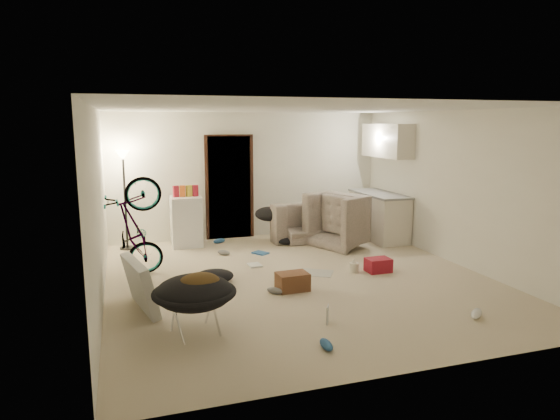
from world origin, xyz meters
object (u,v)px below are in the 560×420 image
object	(u,v)px
sofa	(314,224)
tv_box	(140,285)
mini_fridge	(186,221)
juicer	(354,267)
saucer_chair	(195,300)
drink_case_a	(293,282)
floor_lamp	(124,178)
armchair	(349,225)
kitchen_counter	(379,217)
bicycle	(136,250)
drink_case_b	(378,265)

from	to	relation	value
sofa	tv_box	world-z (taller)	tv_box
mini_fridge	juicer	size ratio (longest dim) A/B	4.43
saucer_chair	drink_case_a	distance (m)	1.85
floor_lamp	saucer_chair	xyz separation A→B (m)	(0.64, -4.15, -0.92)
armchair	juicer	world-z (taller)	armchair
saucer_chair	floor_lamp	bearing A→B (deg)	98.78
saucer_chair	tv_box	distance (m)	1.07
mini_fridge	drink_case_a	bearing A→B (deg)	-69.77
kitchen_counter	saucer_chair	bearing A→B (deg)	-140.11
armchair	tv_box	distance (m)	4.63
bicycle	juicer	world-z (taller)	bicycle
armchair	mini_fridge	xyz separation A→B (m)	(-3.01, 0.77, 0.10)
bicycle	drink_case_b	world-z (taller)	bicycle
floor_lamp	bicycle	world-z (taller)	floor_lamp
bicycle	mini_fridge	world-z (taller)	mini_fridge
sofa	drink_case_b	size ratio (longest dim) A/B	5.20
armchair	bicycle	distance (m)	4.08
floor_lamp	armchair	xyz separation A→B (m)	(4.08, -0.87, -0.94)
floor_lamp	tv_box	size ratio (longest dim) A/B	1.86
sofa	drink_case_b	xyz separation A→B (m)	(0.08, -2.50, -0.17)
mini_fridge	drink_case_b	size ratio (longest dim) A/B	2.53
drink_case_a	drink_case_b	size ratio (longest dim) A/B	1.16
tv_box	sofa	bearing A→B (deg)	28.40
sofa	saucer_chair	world-z (taller)	saucer_chair
tv_box	drink_case_a	xyz separation A→B (m)	(2.04, 0.12, -0.20)
floor_lamp	drink_case_a	world-z (taller)	floor_lamp
drink_case_b	juicer	xyz separation A→B (m)	(-0.36, 0.11, -0.02)
sofa	saucer_chair	distance (m)	4.95
sofa	drink_case_b	bearing A→B (deg)	88.58
sofa	mini_fridge	size ratio (longest dim) A/B	2.05
kitchen_counter	drink_case_a	size ratio (longest dim) A/B	3.49
drink_case_a	juicer	world-z (taller)	drink_case_a
mini_fridge	saucer_chair	xyz separation A→B (m)	(-0.43, -4.05, -0.08)
bicycle	drink_case_b	size ratio (longest dim) A/B	4.18
kitchen_counter	sofa	xyz separation A→B (m)	(-1.20, 0.45, -0.16)
drink_case_a	drink_case_b	world-z (taller)	drink_case_a
saucer_chair	drink_case_b	xyz separation A→B (m)	(3.06, 1.45, -0.28)
sofa	saucer_chair	bearing A→B (deg)	49.72
mini_fridge	saucer_chair	distance (m)	4.07
sofa	juicer	bearing A→B (deg)	79.98
tv_box	juicer	world-z (taller)	tv_box
sofa	drink_case_a	xyz separation A→B (m)	(-1.48, -2.91, -0.16)
armchair	mini_fridge	world-z (taller)	mini_fridge
mini_fridge	drink_case_a	xyz separation A→B (m)	(1.07, -3.01, -0.35)
sofa	bicycle	size ratio (longest dim) A/B	1.24
sofa	juicer	size ratio (longest dim) A/B	9.10
tv_box	kitchen_counter	bearing A→B (deg)	16.33
tv_box	saucer_chair	bearing A→B (deg)	-71.86
kitchen_counter	armchair	size ratio (longest dim) A/B	1.33
bicycle	drink_case_a	bearing A→B (deg)	-122.72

